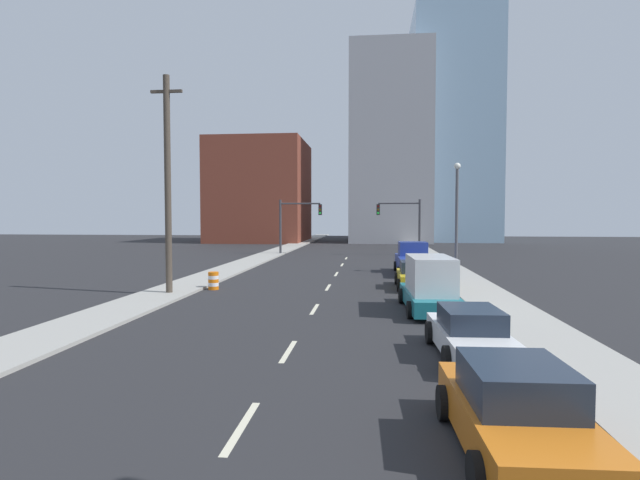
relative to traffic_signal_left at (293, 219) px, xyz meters
The scene contains 22 objects.
sidewalk_left 4.52m from the traffic_signal_left, 146.91° to the left, with size 2.72×103.91×0.13m.
sidewalk_right 14.18m from the traffic_signal_left, ahead, with size 2.72×103.91×0.13m.
lane_stripe_at_9m 42.24m from the traffic_signal_left, 82.25° to the right, with size 0.16×2.40×0.01m, color beige.
lane_stripe_at_14m 37.06m from the traffic_signal_left, 81.14° to the right, with size 0.16×2.40×0.01m, color beige.
lane_stripe_at_21m 30.54m from the traffic_signal_left, 79.21° to the right, with size 0.16×2.40×0.01m, color beige.
lane_stripe_at_27m 24.24m from the traffic_signal_left, 76.29° to the right, with size 0.16×2.40×0.01m, color beige.
lane_stripe_at_34m 18.19m from the traffic_signal_left, 71.41° to the right, with size 0.16×2.40×0.01m, color beige.
lane_stripe_at_40m 12.36m from the traffic_signal_left, 61.24° to the right, with size 0.16×2.40×0.01m, color beige.
lane_stripe_at_46m 7.89m from the traffic_signal_left, 35.57° to the right, with size 0.16×2.40×0.01m, color beige.
building_brick_left 28.11m from the traffic_signal_left, 109.51° to the left, with size 14.00×16.00×15.49m.
building_office_center 33.85m from the traffic_signal_left, 70.49° to the left, with size 12.00×20.00×29.11m.
building_glass_right 42.43m from the traffic_signal_left, 58.74° to the left, with size 13.00×20.00×35.53m.
traffic_signal_left is the anchor object (origin of this frame).
traffic_signal_right 11.50m from the traffic_signal_left, ahead, with size 4.42×0.35×5.64m.
utility_pole_left_mid 26.85m from the traffic_signal_left, 94.37° to the right, with size 1.60×0.32×10.90m.
traffic_barrel 24.93m from the traffic_signal_left, 90.92° to the right, with size 0.56×0.56×0.95m.
street_lamp 21.11m from the traffic_signal_left, 49.11° to the right, with size 0.44×0.44×7.56m.
sedan_orange 43.67m from the traffic_signal_left, 76.08° to the right, with size 2.21×4.46×1.54m.
sedan_white 38.21m from the traffic_signal_left, 73.45° to the right, with size 2.16×4.71×1.39m.
box_truck_teal 31.67m from the traffic_signal_left, 70.60° to the right, with size 2.35×5.58×2.30m.
sedan_yellow 25.49m from the traffic_signal_left, 65.51° to the right, with size 2.18×4.46×1.48m.
pickup_truck_blue 19.57m from the traffic_signal_left, 55.55° to the right, with size 2.56×6.16×2.15m.
Camera 1 is at (2.42, -0.19, 3.96)m, focal length 28.00 mm.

